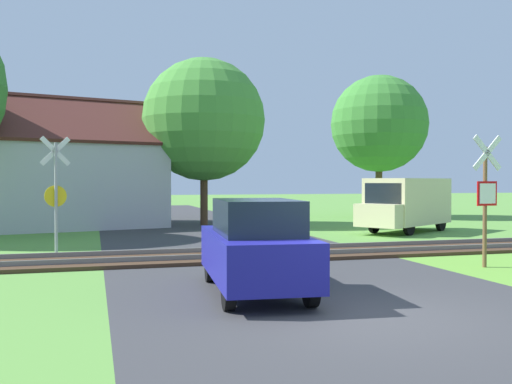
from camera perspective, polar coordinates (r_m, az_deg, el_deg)
The scene contains 10 objects.
ground_plane at distance 9.30m, azimuth 11.29°, elevation -12.13°, with size 160.00×160.00×0.00m, color #5B933D.
road_asphalt at distance 11.07m, azimuth 6.48°, elevation -9.95°, with size 7.87×80.00×0.01m, color #38383A.
rail_track at distance 15.99m, azimuth -0.75°, elevation -6.33°, with size 60.00×2.60×0.22m.
stop_sign_near at distance 15.05m, azimuth 22.00°, elevation -0.20°, with size 0.88×0.17×3.25m.
crossing_sign_far at distance 17.79m, azimuth -19.39°, elevation 0.34°, with size 0.85×0.26×3.45m.
house at distance 27.94m, azimuth -18.16°, elevation 1.01°, with size 9.42×8.07×6.07m.
tree_far at distance 34.47m, azimuth 12.21°, elevation 6.67°, with size 5.68×5.68×8.34m.
tree_center at distance 27.80m, azimuth -5.24°, elevation 7.20°, with size 5.90×5.90×8.04m.
mail_truck at distance 24.48m, azimuth 14.80°, elevation -1.02°, with size 5.14×4.16×2.24m.
parked_car at distance 10.78m, azimuth -0.06°, elevation -5.45°, with size 1.98×4.13×1.78m.
Camera 1 is at (-4.14, -8.05, 2.12)m, focal length 40.00 mm.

